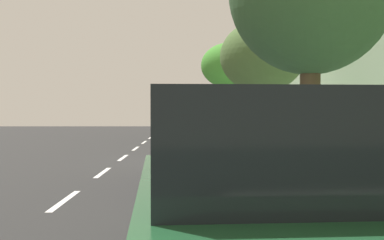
# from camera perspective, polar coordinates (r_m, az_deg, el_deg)

# --- Properties ---
(ground) EXTENTS (68.19, 68.19, 0.00)m
(ground) POSITION_cam_1_polar(r_m,az_deg,el_deg) (17.17, -0.52, -4.89)
(ground) COLOR #282828
(sidewalk) EXTENTS (3.94, 42.62, 0.16)m
(sidewalk) POSITION_cam_1_polar(r_m,az_deg,el_deg) (17.56, 11.87, -4.53)
(sidewalk) COLOR #99A399
(sidewalk) RESTS_ON ground
(curb_edge) EXTENTS (0.16, 42.62, 0.16)m
(curb_edge) POSITION_cam_1_polar(r_m,az_deg,el_deg) (17.24, 5.18, -4.61)
(curb_edge) COLOR gray
(curb_edge) RESTS_ON ground
(lane_stripe_centre) EXTENTS (0.14, 40.00, 0.01)m
(lane_stripe_centre) POSITION_cam_1_polar(r_m,az_deg,el_deg) (16.07, -9.45, -5.32)
(lane_stripe_centre) COLOR white
(lane_stripe_centre) RESTS_ON ground
(lane_stripe_bike_edge) EXTENTS (0.12, 42.62, 0.01)m
(lane_stripe_bike_edge) POSITION_cam_1_polar(r_m,az_deg,el_deg) (17.17, 0.27, -4.88)
(lane_stripe_bike_edge) COLOR white
(lane_stripe_bike_edge) RESTS_ON ground
(building_facade) EXTENTS (0.50, 42.62, 5.24)m
(building_facade) POSITION_cam_1_polar(r_m,az_deg,el_deg) (18.09, 18.81, 3.66)
(building_facade) COLOR gray
(building_facade) RESTS_ON ground
(parked_suv_green_nearest) EXTENTS (2.22, 4.82, 1.99)m
(parked_suv_green_nearest) POSITION_cam_1_polar(r_m,az_deg,el_deg) (4.21, 6.87, -10.04)
(parked_suv_green_nearest) COLOR #1E512D
(parked_suv_green_nearest) RESTS_ON ground
(parked_sedan_dark_blue_second) EXTENTS (2.02, 4.49, 1.52)m
(parked_sedan_dark_blue_second) POSITION_cam_1_polar(r_m,az_deg,el_deg) (11.34, 2.71, -4.27)
(parked_sedan_dark_blue_second) COLOR navy
(parked_sedan_dark_blue_second) RESTS_ON ground
(parked_sedan_black_mid) EXTENTS (1.91, 4.44, 1.52)m
(parked_sedan_black_mid) POSITION_cam_1_polar(r_m,az_deg,el_deg) (18.48, 1.19, -2.11)
(parked_sedan_black_mid) COLOR black
(parked_sedan_black_mid) RESTS_ON ground
(parked_pickup_grey_far) EXTENTS (2.16, 5.37, 1.95)m
(parked_pickup_grey_far) POSITION_cam_1_polar(r_m,az_deg,el_deg) (29.95, 0.70, -0.52)
(parked_pickup_grey_far) COLOR slate
(parked_pickup_grey_far) RESTS_ON ground
(bicycle_at_curb) EXTENTS (1.75, 0.46, 0.77)m
(bicycle_at_curb) POSITION_cam_1_polar(r_m,az_deg,el_deg) (22.86, 2.64, -2.39)
(bicycle_at_curb) COLOR black
(bicycle_at_curb) RESTS_ON ground
(cyclist_with_backpack) EXTENTS (0.43, 0.62, 1.73)m
(cyclist_with_backpack) POSITION_cam_1_polar(r_m,az_deg,el_deg) (22.39, 3.27, -0.74)
(cyclist_with_backpack) COLOR #C6B284
(cyclist_with_backpack) RESTS_ON ground
(street_tree_far_end) EXTENTS (3.02, 3.02, 4.87)m
(street_tree_far_end) POSITION_cam_1_polar(r_m,az_deg,el_deg) (17.04, 8.54, 7.53)
(street_tree_far_end) COLOR brown
(street_tree_far_end) RESTS_ON sidewalk
(street_tree_corner) EXTENTS (3.70, 3.70, 5.98)m
(street_tree_corner) POSITION_cam_1_polar(r_m,az_deg,el_deg) (30.39, 4.61, 6.58)
(street_tree_corner) COLOR #493426
(street_tree_corner) RESTS_ON sidewalk
(pedestrian_on_phone) EXTENTS (0.41, 0.52, 1.57)m
(pedestrian_on_phone) POSITION_cam_1_polar(r_m,az_deg,el_deg) (11.19, 18.01, -2.95)
(pedestrian_on_phone) COLOR black
(pedestrian_on_phone) RESTS_ON sidewalk
(fire_hydrant) EXTENTS (0.22, 0.22, 0.84)m
(fire_hydrant) POSITION_cam_1_polar(r_m,az_deg,el_deg) (8.62, 13.78, -7.22)
(fire_hydrant) COLOR red
(fire_hydrant) RESTS_ON sidewalk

